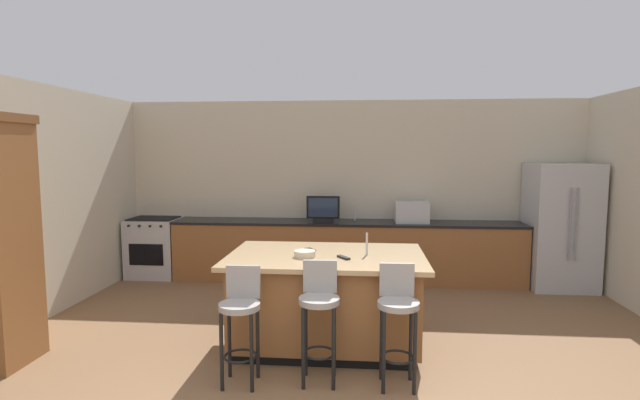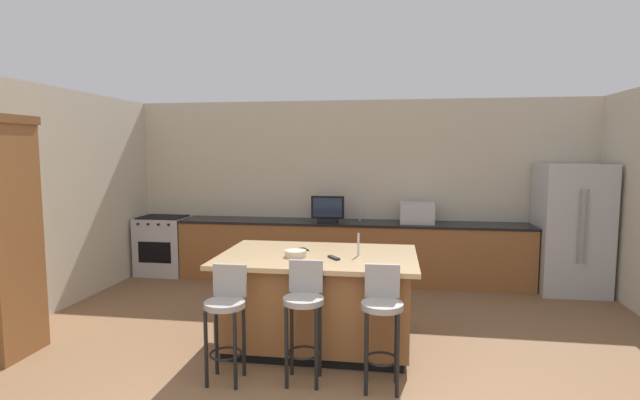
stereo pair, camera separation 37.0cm
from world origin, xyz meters
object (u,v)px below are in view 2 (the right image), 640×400
(range_oven, at_px, (164,245))
(microwave, at_px, (417,213))
(cell_phone, at_px, (304,249))
(tv_monitor, at_px, (328,210))
(refrigerator, at_px, (571,228))
(bar_stool_left, at_px, (226,313))
(bar_stool_center, at_px, (304,310))
(bar_stool_right, at_px, (382,315))
(kitchen_island, at_px, (318,299))
(tv_remote, at_px, (334,258))
(fruit_bowl, at_px, (296,253))

(range_oven, bearing_deg, microwave, 0.02)
(cell_phone, bearing_deg, tv_monitor, 60.52)
(refrigerator, distance_m, tv_monitor, 3.36)
(tv_monitor, xyz_separation_m, cell_phone, (0.04, -2.16, -0.14))
(refrigerator, bearing_deg, cell_phone, -147.31)
(refrigerator, relative_size, microwave, 3.67)
(bar_stool_left, bearing_deg, cell_phone, 64.86)
(microwave, xyz_separation_m, bar_stool_center, (-1.07, -3.17, -0.43))
(bar_stool_right, bearing_deg, bar_stool_left, -178.73)
(kitchen_island, bearing_deg, bar_stool_center, -90.10)
(range_oven, distance_m, microwave, 3.96)
(refrigerator, relative_size, tv_remote, 10.36)
(range_oven, xyz_separation_m, cell_phone, (2.66, -2.21, 0.47))
(range_oven, relative_size, microwave, 1.90)
(kitchen_island, height_order, tv_monitor, tv_monitor)
(bar_stool_right, height_order, tv_remote, bar_stool_right)
(kitchen_island, xyz_separation_m, bar_stool_center, (-0.00, -0.75, 0.14))
(fruit_bowl, xyz_separation_m, tv_remote, (0.37, -0.03, -0.02))
(bar_stool_left, bearing_deg, tv_remote, 38.40)
(tv_monitor, xyz_separation_m, tv_remote, (0.40, -2.53, -0.14))
(bar_stool_center, distance_m, tv_remote, 0.69)
(refrigerator, height_order, fruit_bowl, refrigerator)
(microwave, relative_size, tv_monitor, 0.98)
(tv_monitor, bearing_deg, fruit_bowl, -89.39)
(fruit_bowl, relative_size, cell_phone, 1.37)
(range_oven, distance_m, cell_phone, 3.49)
(refrigerator, xyz_separation_m, tv_monitor, (-3.36, 0.03, 0.19))
(tv_monitor, distance_m, bar_stool_right, 3.29)
(fruit_bowl, bearing_deg, range_oven, 136.08)
(bar_stool_center, relative_size, fruit_bowl, 4.92)
(bar_stool_center, bearing_deg, tv_remote, 71.30)
(range_oven, distance_m, bar_stool_left, 3.92)
(bar_stool_center, distance_m, bar_stool_right, 0.65)
(refrigerator, distance_m, cell_phone, 3.94)
(fruit_bowl, bearing_deg, bar_stool_left, -122.53)
(refrigerator, height_order, bar_stool_center, refrigerator)
(bar_stool_right, bearing_deg, microwave, 80.61)
(bar_stool_right, bearing_deg, fruit_bowl, 141.04)
(range_oven, relative_size, tv_remote, 5.38)
(kitchen_island, height_order, tv_remote, tv_remote)
(microwave, bearing_deg, refrigerator, -2.37)
(tv_monitor, bearing_deg, cell_phone, -88.90)
(tv_monitor, bearing_deg, bar_stool_left, -97.57)
(refrigerator, height_order, tv_monitor, refrigerator)
(microwave, height_order, tv_remote, microwave)
(kitchen_island, bearing_deg, range_oven, 139.66)
(refrigerator, bearing_deg, bar_stool_right, -128.74)
(bar_stool_center, bearing_deg, tv_monitor, 91.93)
(refrigerator, distance_m, tv_remote, 3.87)
(kitchen_island, distance_m, tv_monitor, 2.45)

